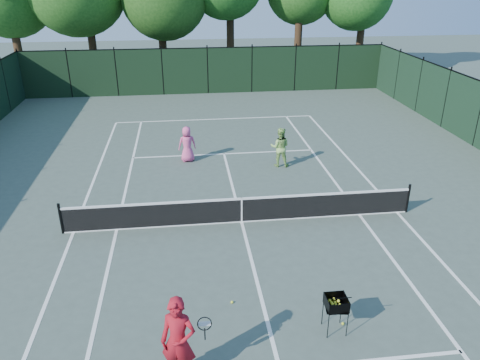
{
  "coord_description": "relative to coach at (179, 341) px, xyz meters",
  "views": [
    {
      "loc": [
        -1.75,
        -13.62,
        7.77
      ],
      "look_at": [
        0.07,
        1.0,
        1.1
      ],
      "focal_mm": 35.0,
      "sensor_mm": 36.0,
      "label": 1
    }
  ],
  "objects": [
    {
      "name": "coach",
      "position": [
        0.0,
        0.0,
        0.0
      ],
      "size": [
        1.11,
        0.68,
        2.01
      ],
      "rotation": [
        0.0,
        0.0,
        -0.31
      ],
      "color": "#A71320",
      "rests_on": "ground"
    },
    {
      "name": "fence_far",
      "position": [
        2.08,
        24.37,
        0.5
      ],
      "size": [
        24.0,
        0.05,
        3.0
      ],
      "primitive_type": "cube",
      "color": "black",
      "rests_on": "ground"
    },
    {
      "name": "center_service_line",
      "position": [
        2.08,
        6.37,
        -1.0
      ],
      "size": [
        0.1,
        12.8,
        0.01
      ],
      "primitive_type": "cube",
      "color": "white",
      "rests_on": "ground"
    },
    {
      "name": "service_line_far",
      "position": [
        2.08,
        12.77,
        -1.0
      ],
      "size": [
        8.23,
        0.1,
        0.01
      ],
      "primitive_type": "cube",
      "color": "white",
      "rests_on": "ground"
    },
    {
      "name": "player_pink",
      "position": [
        0.42,
        12.11,
        -0.22
      ],
      "size": [
        0.82,
        0.59,
        1.57
      ],
      "rotation": [
        0.0,
        0.0,
        3.26
      ],
      "color": "#E95290",
      "rests_on": "ground"
    },
    {
      "name": "sideline_singles_left",
      "position": [
        -2.03,
        6.37,
        -1.0
      ],
      "size": [
        0.1,
        23.77,
        0.01
      ],
      "primitive_type": "cube",
      "color": "white",
      "rests_on": "ground"
    },
    {
      "name": "ball_hopper",
      "position": [
        3.58,
        1.0,
        -0.22
      ],
      "size": [
        0.56,
        0.56,
        0.94
      ],
      "rotation": [
        0.0,
        0.0,
        -0.15
      ],
      "color": "black",
      "rests_on": "ground"
    },
    {
      "name": "loose_ball_midcourt",
      "position": [
        3.86,
        1.14,
        -0.97
      ],
      "size": [
        0.07,
        0.07,
        0.07
      ],
      "primitive_type": "sphere",
      "color": "#C7D72C",
      "rests_on": "ground"
    },
    {
      "name": "baseline_far",
      "position": [
        2.08,
        18.26,
        -1.0
      ],
      "size": [
        10.97,
        0.1,
        0.01
      ],
      "primitive_type": "cube",
      "color": "white",
      "rests_on": "ground"
    },
    {
      "name": "tennis_net",
      "position": [
        2.08,
        6.37,
        -0.53
      ],
      "size": [
        11.69,
        0.09,
        1.06
      ],
      "color": "black",
      "rests_on": "ground"
    },
    {
      "name": "ground",
      "position": [
        2.08,
        6.37,
        -1.0
      ],
      "size": [
        90.0,
        90.0,
        0.0
      ],
      "primitive_type": "plane",
      "color": "#445248",
      "rests_on": "ground"
    },
    {
      "name": "sideline_singles_right",
      "position": [
        6.2,
        6.37,
        -1.0
      ],
      "size": [
        0.1,
        23.77,
        0.01
      ],
      "primitive_type": "cube",
      "color": "white",
      "rests_on": "ground"
    },
    {
      "name": "player_green",
      "position": [
        4.33,
        11.08,
        -0.15
      ],
      "size": [
        0.95,
        0.82,
        1.7
      ],
      "rotation": [
        0.0,
        0.0,
        2.91
      ],
      "color": "#8CBC5E",
      "rests_on": "ground"
    },
    {
      "name": "loose_ball_near_cart",
      "position": [
        1.31,
        2.25,
        -0.97
      ],
      "size": [
        0.07,
        0.07,
        0.07
      ],
      "primitive_type": "sphere",
      "color": "#EBF431",
      "rests_on": "ground"
    },
    {
      "name": "sideline_doubles_right",
      "position": [
        7.57,
        6.37,
        -1.0
      ],
      "size": [
        0.1,
        23.77,
        0.01
      ],
      "primitive_type": "cube",
      "color": "white",
      "rests_on": "ground"
    },
    {
      "name": "sideline_doubles_left",
      "position": [
        -3.4,
        6.37,
        -1.0
      ],
      "size": [
        0.1,
        23.77,
        0.01
      ],
      "primitive_type": "cube",
      "color": "white",
      "rests_on": "ground"
    }
  ]
}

